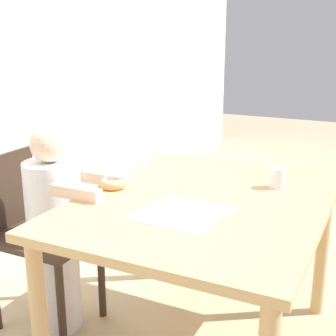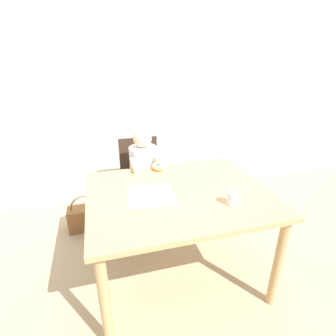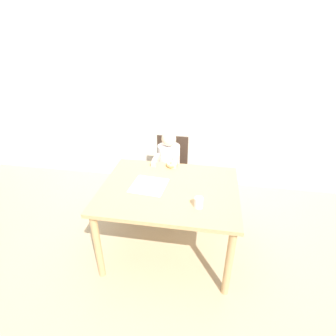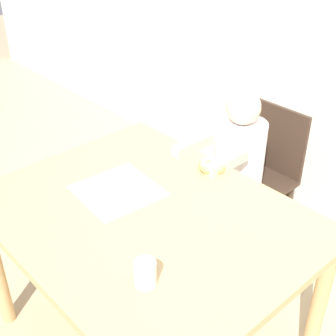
{
  "view_description": "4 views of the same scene",
  "coord_description": "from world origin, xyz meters",
  "px_view_note": "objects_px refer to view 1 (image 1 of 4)",
  "views": [
    {
      "loc": [
        -1.65,
        -0.64,
        1.36
      ],
      "look_at": [
        -0.03,
        0.14,
        0.83
      ],
      "focal_mm": 50.0,
      "sensor_mm": 36.0,
      "label": 1
    },
    {
      "loc": [
        -0.47,
        -1.45,
        1.57
      ],
      "look_at": [
        -0.03,
        0.14,
        0.83
      ],
      "focal_mm": 28.0,
      "sensor_mm": 36.0,
      "label": 2
    },
    {
      "loc": [
        0.31,
        -1.9,
        1.97
      ],
      "look_at": [
        -0.03,
        0.14,
        0.83
      ],
      "focal_mm": 28.0,
      "sensor_mm": 36.0,
      "label": 3
    },
    {
      "loc": [
        1.07,
        -0.87,
        1.77
      ],
      "look_at": [
        -0.03,
        0.14,
        0.83
      ],
      "focal_mm": 50.0,
      "sensor_mm": 36.0,
      "label": 4
    }
  ],
  "objects_px": {
    "donut": "(113,183)",
    "child_figure": "(56,232)",
    "cup": "(277,178)",
    "chair": "(36,236)"
  },
  "relations": [
    {
      "from": "chair",
      "to": "cup",
      "type": "bearing_deg",
      "value": -69.32
    },
    {
      "from": "child_figure",
      "to": "donut",
      "type": "relative_size",
      "value": 8.3
    },
    {
      "from": "child_figure",
      "to": "cup",
      "type": "distance_m",
      "value": 1.01
    },
    {
      "from": "donut",
      "to": "child_figure",
      "type": "bearing_deg",
      "value": 105.92
    },
    {
      "from": "donut",
      "to": "cup",
      "type": "relative_size",
      "value": 1.37
    },
    {
      "from": "donut",
      "to": "cup",
      "type": "distance_m",
      "value": 0.7
    },
    {
      "from": "chair",
      "to": "cup",
      "type": "xyz_separation_m",
      "value": [
        0.39,
        -1.02,
        0.31
      ]
    },
    {
      "from": "chair",
      "to": "donut",
      "type": "xyz_separation_m",
      "value": [
        0.08,
        -0.39,
        0.3
      ]
    },
    {
      "from": "chair",
      "to": "child_figure",
      "type": "bearing_deg",
      "value": -90.0
    },
    {
      "from": "chair",
      "to": "child_figure",
      "type": "relative_size",
      "value": 0.84
    }
  ]
}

